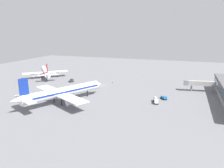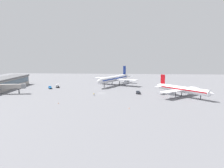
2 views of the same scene
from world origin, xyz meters
name	(u,v)px [view 1 (image 1 of 2)]	position (x,y,z in m)	size (l,w,h in m)	color
ground	(103,85)	(0.00, 0.00, 0.00)	(288.00, 288.00, 0.00)	slate
airplane_at_gate	(45,72)	(8.63, 52.67, 4.73)	(34.72, 32.34, 13.01)	white
airplane_taxiing	(62,92)	(-39.88, 6.47, 5.71)	(47.57, 39.65, 15.71)	white
pushback_tractor	(164,98)	(-16.85, -42.38, 0.97)	(4.76, 3.87, 1.90)	black
fuel_truck	(156,100)	(-24.14, -38.92, 1.39)	(6.57, 3.43, 2.50)	black
baggage_tug	(71,80)	(1.55, 25.26, 1.16)	(3.72, 3.38, 2.30)	black
ground_crew_worker	(113,82)	(8.28, -4.08, 0.85)	(0.54, 0.54, 1.67)	#1E2338
jet_bridge	(199,83)	(5.77, -60.38, 5.13)	(5.50, 18.26, 6.74)	#9E9993
safety_cone_near_gate	(142,77)	(32.98, -20.42, 0.30)	(0.44, 0.44, 0.60)	#EA590C
safety_cone_mid_apron	(101,72)	(41.93, 18.74, 0.30)	(0.44, 0.44, 0.60)	#EA590C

